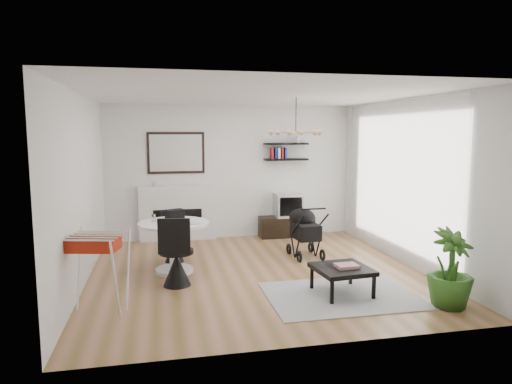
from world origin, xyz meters
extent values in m
plane|color=brown|center=(0.00, 0.00, 0.00)|extent=(5.00, 5.00, 0.00)
plane|color=white|center=(0.00, 0.00, 2.70)|extent=(5.00, 5.00, 0.00)
plane|color=white|center=(0.00, 2.50, 1.35)|extent=(5.00, 0.00, 5.00)
plane|color=white|center=(-2.50, 0.00, 1.35)|extent=(0.00, 5.00, 5.00)
plane|color=white|center=(2.50, 0.00, 1.35)|extent=(0.00, 5.00, 5.00)
cube|color=white|center=(2.40, 0.20, 1.35)|extent=(0.04, 3.60, 2.60)
cube|color=white|center=(-1.10, 2.42, 0.55)|extent=(1.50, 0.15, 1.10)
cube|color=black|center=(-1.10, 2.36, 0.48)|extent=(0.95, 0.06, 0.32)
cube|color=black|center=(-1.10, 2.48, 1.75)|extent=(1.12, 0.03, 0.82)
cube|color=white|center=(-1.10, 2.46, 1.75)|extent=(1.02, 0.01, 0.72)
cube|color=black|center=(1.12, 2.37, 1.60)|extent=(0.90, 0.25, 0.04)
cube|color=black|center=(1.12, 2.37, 1.92)|extent=(0.90, 0.25, 0.04)
cube|color=black|center=(1.12, 2.29, 0.21)|extent=(1.13, 0.39, 0.42)
cube|color=silver|center=(1.15, 2.29, 0.66)|extent=(0.55, 0.48, 0.48)
cube|color=black|center=(1.15, 2.06, 0.66)|extent=(0.47, 0.01, 0.38)
cylinder|color=white|center=(-1.24, 0.28, 0.03)|extent=(0.58, 0.58, 0.06)
cylinder|color=white|center=(-1.24, 0.28, 0.40)|extent=(0.15, 0.15, 0.68)
cylinder|color=white|center=(-1.24, 0.28, 0.77)|extent=(1.08, 1.08, 0.04)
imported|color=black|center=(-1.32, 0.27, 0.80)|extent=(0.36, 0.32, 0.02)
cube|color=black|center=(-1.21, 0.49, 0.87)|extent=(0.31, 0.25, 0.16)
cube|color=silver|center=(-1.03, 0.15, 0.79)|extent=(0.37, 0.33, 0.01)
cylinder|color=white|center=(-1.53, 0.44, 0.84)|extent=(0.06, 0.06, 0.11)
cylinder|color=black|center=(-1.21, 0.87, 0.40)|extent=(0.40, 0.40, 0.04)
cone|color=black|center=(-1.21, 0.87, 0.19)|extent=(0.32, 0.32, 0.38)
cube|color=black|center=(-1.24, 1.05, 0.63)|extent=(0.36, 0.08, 0.40)
cylinder|color=black|center=(-1.22, -0.35, 0.49)|extent=(0.48, 0.48, 0.05)
cone|color=black|center=(-1.22, -0.35, 0.23)|extent=(0.39, 0.39, 0.46)
cube|color=black|center=(-1.25, -0.56, 0.76)|extent=(0.44, 0.11, 0.49)
cube|color=maroon|center=(-2.18, -1.19, 0.87)|extent=(0.62, 0.44, 0.15)
cube|color=black|center=(1.02, 0.71, 0.46)|extent=(0.41, 0.59, 0.27)
ellipsoid|color=black|center=(1.01, 0.88, 0.67)|extent=(0.46, 0.46, 0.32)
cylinder|color=black|center=(1.04, 0.35, 0.90)|extent=(0.42, 0.05, 0.03)
torus|color=black|center=(0.80, 0.97, 0.09)|extent=(0.06, 0.20, 0.20)
torus|color=black|center=(1.21, 0.99, 0.09)|extent=(0.06, 0.20, 0.20)
torus|color=black|center=(0.83, 0.44, 0.09)|extent=(0.06, 0.20, 0.20)
torus|color=black|center=(1.24, 0.46, 0.09)|extent=(0.06, 0.20, 0.20)
cube|color=#9D9D9D|center=(0.90, -1.22, 0.01)|extent=(1.97, 1.42, 0.01)
cube|color=black|center=(0.92, -1.16, 0.34)|extent=(0.77, 0.77, 0.06)
cube|color=black|center=(0.65, -1.49, 0.16)|extent=(0.04, 0.04, 0.30)
cube|color=black|center=(1.25, -1.43, 0.16)|extent=(0.04, 0.04, 0.30)
cube|color=black|center=(0.59, -0.89, 0.16)|extent=(0.04, 0.04, 0.30)
cube|color=black|center=(1.19, -0.83, 0.16)|extent=(0.04, 0.04, 0.30)
cube|color=#B8382E|center=(0.97, -1.19, 0.39)|extent=(0.30, 0.24, 0.04)
imported|color=#2D5C1A|center=(2.05, -1.86, 0.49)|extent=(0.68, 0.68, 0.98)
camera|label=1|loc=(-1.41, -6.67, 2.15)|focal=32.00mm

